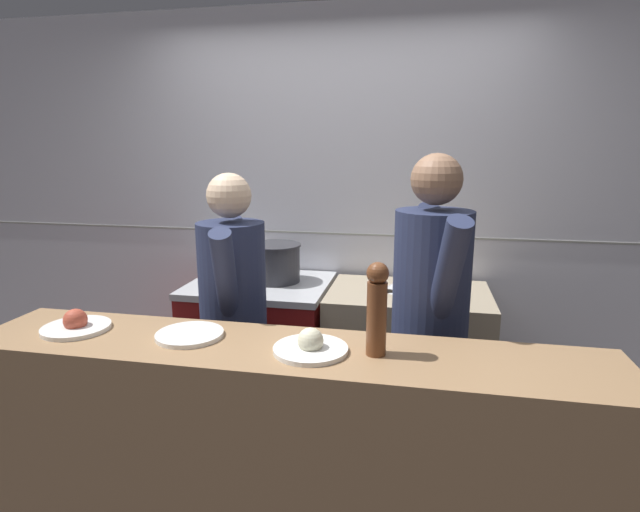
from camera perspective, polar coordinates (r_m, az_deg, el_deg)
The scene contains 13 objects.
wall_back_tiled at distance 3.36m, azimuth 2.21°, elevation 5.17°, with size 8.00×0.06×2.60m.
oven_range at distance 3.31m, azimuth -6.70°, elevation -10.41°, with size 0.86×0.71×0.89m.
prep_counter at distance 3.17m, azimuth 9.84°, elevation -11.74°, with size 0.95×0.65×0.88m.
pass_counter at distance 2.14m, azimuth -3.99°, elevation -22.84°, with size 2.46×0.45×0.99m.
stock_pot at distance 3.15m, azimuth -5.16°, elevation -0.66°, with size 0.33×0.33×0.24m.
mixing_bowl_steel at distance 3.02m, azimuth 9.77°, elevation -3.08°, with size 0.26×0.26×0.09m.
chefs_knife at distance 2.92m, azimuth 9.87°, elevation -4.41°, with size 0.34×0.16×0.02m.
plated_dish_main at distance 2.28m, azimuth -26.12°, elevation -7.08°, with size 0.27×0.27×0.09m.
plated_dish_appetiser at distance 2.05m, azimuth -14.67°, elevation -8.68°, with size 0.26×0.26×0.02m.
plated_dish_dessert at distance 1.84m, azimuth -1.09°, elevation -10.24°, with size 0.27×0.27×0.10m.
pepper_mill at distance 1.78m, azimuth 6.51°, elevation -5.82°, with size 0.08×0.08×0.34m.
chef_head_cook at distance 2.53m, azimuth -9.83°, elevation -7.00°, with size 0.39×0.70×1.61m.
chef_sous at distance 2.36m, azimuth 12.42°, elevation -7.19°, with size 0.43×0.74×1.70m.
Camera 1 is at (0.53, -1.84, 1.73)m, focal length 28.00 mm.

